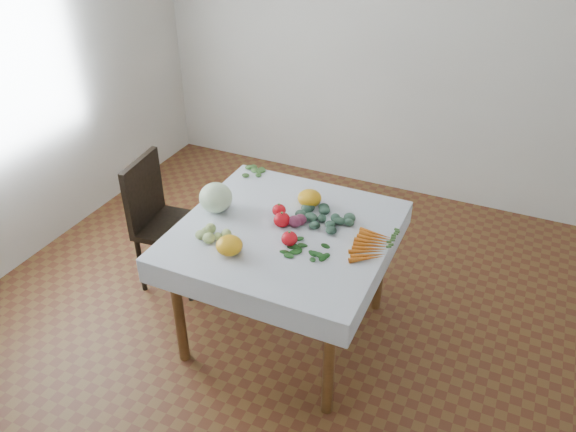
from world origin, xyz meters
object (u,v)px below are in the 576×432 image
Objects in this scene: cabbage at (216,198)px; chair at (160,215)px; heirloom_back at (310,198)px; carrot_bunch at (372,246)px; table at (285,244)px.

chair is at bearing 165.30° from cabbage.
heirloom_back is 0.43× the size of carrot_bunch.
heirloom_back is (0.46, 0.27, -0.04)m from cabbage.
heirloom_back is 0.52m from carrot_bunch.
carrot_bunch is (1.43, -0.12, 0.26)m from chair.
carrot_bunch is at bearing 1.04° from cabbage.
table is 7.29× the size of heirloom_back.
cabbage is at bearing -178.96° from carrot_bunch.
carrot_bunch is at bearing -4.80° from chair.
cabbage reaches higher than table.
carrot_bunch is at bearing -29.16° from heirloom_back.
heirloom_back is at bearing 150.84° from carrot_bunch.
table is 5.35× the size of cabbage.
cabbage reaches higher than carrot_bunch.
table is 0.98m from chair.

